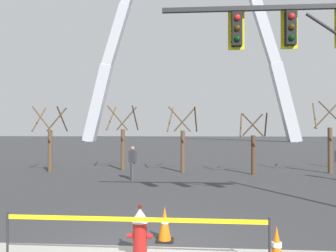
{
  "coord_description": "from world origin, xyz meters",
  "views": [
    {
      "loc": [
        0.86,
        -7.02,
        2.36
      ],
      "look_at": [
        -0.04,
        5.0,
        2.5
      ],
      "focal_mm": 37.19,
      "sensor_mm": 36.0,
      "label": 1
    }
  ],
  "objects_px": {
    "fire_hydrant": "(140,233)",
    "traffic_cone_by_hydrant": "(165,224)",
    "traffic_signal_gantry": "(332,57)",
    "pedestrian_walking_left": "(133,163)",
    "traffic_cone_mid_sidewalk": "(277,248)",
    "monument_arch": "(190,40)"
  },
  "relations": [
    {
      "from": "fire_hydrant",
      "to": "traffic_signal_gantry",
      "type": "relative_size",
      "value": 0.15
    },
    {
      "from": "fire_hydrant",
      "to": "pedestrian_walking_left",
      "type": "xyz_separation_m",
      "value": [
        -1.9,
        9.89,
        0.35
      ]
    },
    {
      "from": "traffic_signal_gantry",
      "to": "monument_arch",
      "type": "distance_m",
      "value": 62.81
    },
    {
      "from": "fire_hydrant",
      "to": "traffic_cone_by_hydrant",
      "type": "xyz_separation_m",
      "value": [
        0.36,
        1.06,
        -0.11
      ]
    },
    {
      "from": "fire_hydrant",
      "to": "pedestrian_walking_left",
      "type": "bearing_deg",
      "value": 100.87
    },
    {
      "from": "monument_arch",
      "to": "traffic_cone_mid_sidewalk",
      "type": "bearing_deg",
      "value": -87.97
    },
    {
      "from": "traffic_signal_gantry",
      "to": "pedestrian_walking_left",
      "type": "xyz_separation_m",
      "value": [
        -6.48,
        6.87,
        -3.45
      ]
    },
    {
      "from": "traffic_cone_by_hydrant",
      "to": "traffic_signal_gantry",
      "type": "relative_size",
      "value": 0.11
    },
    {
      "from": "traffic_signal_gantry",
      "to": "traffic_cone_by_hydrant",
      "type": "bearing_deg",
      "value": -155.02
    },
    {
      "from": "traffic_cone_by_hydrant",
      "to": "traffic_cone_mid_sidewalk",
      "type": "distance_m",
      "value": 2.42
    },
    {
      "from": "traffic_signal_gantry",
      "to": "pedestrian_walking_left",
      "type": "bearing_deg",
      "value": 133.34
    },
    {
      "from": "monument_arch",
      "to": "pedestrian_walking_left",
      "type": "height_order",
      "value": "monument_arch"
    },
    {
      "from": "traffic_cone_mid_sidewalk",
      "to": "pedestrian_walking_left",
      "type": "height_order",
      "value": "pedestrian_walking_left"
    },
    {
      "from": "fire_hydrant",
      "to": "traffic_cone_by_hydrant",
      "type": "distance_m",
      "value": 1.12
    },
    {
      "from": "traffic_cone_by_hydrant",
      "to": "traffic_cone_mid_sidewalk",
      "type": "height_order",
      "value": "same"
    },
    {
      "from": "traffic_cone_by_hydrant",
      "to": "pedestrian_walking_left",
      "type": "bearing_deg",
      "value": 104.37
    },
    {
      "from": "traffic_cone_mid_sidewalk",
      "to": "monument_arch",
      "type": "xyz_separation_m",
      "value": [
        -2.26,
        63.8,
        20.19
      ]
    },
    {
      "from": "traffic_cone_mid_sidewalk",
      "to": "fire_hydrant",
      "type": "bearing_deg",
      "value": 173.35
    },
    {
      "from": "monument_arch",
      "to": "pedestrian_walking_left",
      "type": "distance_m",
      "value": 57.18
    },
    {
      "from": "traffic_cone_mid_sidewalk",
      "to": "pedestrian_walking_left",
      "type": "distance_m",
      "value": 11.05
    },
    {
      "from": "fire_hydrant",
      "to": "traffic_cone_mid_sidewalk",
      "type": "relative_size",
      "value": 1.36
    },
    {
      "from": "traffic_cone_by_hydrant",
      "to": "traffic_signal_gantry",
      "type": "distance_m",
      "value": 6.08
    }
  ]
}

